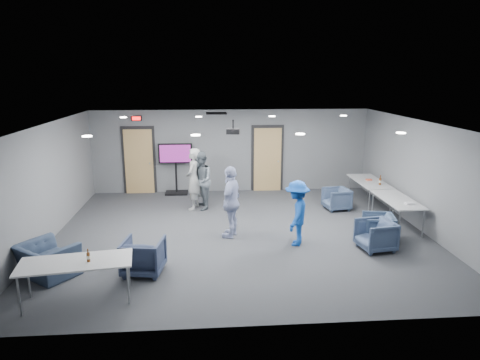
{
  "coord_description": "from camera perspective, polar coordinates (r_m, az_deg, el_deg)",
  "views": [
    {
      "loc": [
        -0.79,
        -9.86,
        3.8
      ],
      "look_at": [
        0.03,
        0.61,
        1.2
      ],
      "focal_mm": 32.0,
      "sensor_mm": 36.0,
      "label": 1
    }
  ],
  "objects": [
    {
      "name": "bottle_front",
      "position": [
        7.73,
        -19.57,
        -9.65
      ],
      "size": [
        0.06,
        0.06,
        0.23
      ],
      "color": "#5E2F10",
      "rests_on": "table_front_left"
    },
    {
      "name": "wall_back",
      "position": [
        14.1,
        -1.18,
        3.89
      ],
      "size": [
        9.0,
        0.02,
        2.7
      ],
      "primitive_type": "cube",
      "color": "slate",
      "rests_on": "floor"
    },
    {
      "name": "chair_front_b",
      "position": [
        9.13,
        -24.3,
        -9.72
      ],
      "size": [
        1.34,
        1.32,
        0.66
      ],
      "primitive_type": "imported",
      "rotation": [
        0.0,
        0.0,
        2.48
      ],
      "color": "#334158",
      "rests_on": "floor"
    },
    {
      "name": "person_b",
      "position": [
        12.28,
        -5.3,
        -0.09
      ],
      "size": [
        0.78,
        0.93,
        1.68
      ],
      "primitive_type": "imported",
      "rotation": [
        0.0,
        0.0,
        -1.38
      ],
      "color": "slate",
      "rests_on": "floor"
    },
    {
      "name": "person_a",
      "position": [
        12.3,
        -6.24,
        0.12
      ],
      "size": [
        0.57,
        0.73,
        1.77
      ],
      "primitive_type": "imported",
      "rotation": [
        0.0,
        0.0,
        -1.83
      ],
      "color": "#9FA29F",
      "rests_on": "floor"
    },
    {
      "name": "chair_front_a",
      "position": [
        8.68,
        -12.75,
        -9.86
      ],
      "size": [
        0.86,
        0.88,
        0.7
      ],
      "primitive_type": "imported",
      "rotation": [
        0.0,
        0.0,
        2.99
      ],
      "color": "#313B56",
      "rests_on": "floor"
    },
    {
      "name": "chair_right_b",
      "position": [
        10.58,
        17.94,
        -6.02
      ],
      "size": [
        0.82,
        0.81,
        0.63
      ],
      "primitive_type": "imported",
      "rotation": [
        0.0,
        0.0,
        -1.78
      ],
      "color": "#3C4D67",
      "rests_on": "floor"
    },
    {
      "name": "wall_front",
      "position": [
        6.4,
        2.98,
        -8.61
      ],
      "size": [
        9.0,
        0.02,
        2.7
      ],
      "primitive_type": "cube",
      "color": "slate",
      "rests_on": "floor"
    },
    {
      "name": "door_right",
      "position": [
        14.22,
        3.68,
        2.8
      ],
      "size": [
        1.06,
        0.17,
        2.24
      ],
      "color": "black",
      "rests_on": "wall_back"
    },
    {
      "name": "tv_stand",
      "position": [
        13.94,
        -8.56,
        1.92
      ],
      "size": [
        1.08,
        0.52,
        1.66
      ],
      "color": "black",
      "rests_on": "floor"
    },
    {
      "name": "floor",
      "position": [
        10.59,
        0.11,
        -7.11
      ],
      "size": [
        9.0,
        9.0,
        0.0
      ],
      "primitive_type": "plane",
      "color": "#313338",
      "rests_on": "ground"
    },
    {
      "name": "snack_box",
      "position": [
        13.3,
        16.81,
        0.04
      ],
      "size": [
        0.17,
        0.12,
        0.04
      ],
      "primitive_type": "cube",
      "rotation": [
        0.0,
        0.0,
        -0.04
      ],
      "color": "#BD492F",
      "rests_on": "table_right_a"
    },
    {
      "name": "chair_right_a",
      "position": [
        12.62,
        12.73,
        -2.48
      ],
      "size": [
        0.78,
        0.76,
        0.63
      ],
      "primitive_type": "imported",
      "rotation": [
        0.0,
        0.0,
        -1.42
      ],
      "color": "#3D4D69",
      "rests_on": "floor"
    },
    {
      "name": "door_left",
      "position": [
        14.25,
        -13.3,
        2.48
      ],
      "size": [
        1.06,
        0.17,
        2.24
      ],
      "color": "black",
      "rests_on": "wall_back"
    },
    {
      "name": "wrapper",
      "position": [
        11.18,
        21.67,
        -2.91
      ],
      "size": [
        0.21,
        0.14,
        0.05
      ],
      "primitive_type": "cube",
      "rotation": [
        0.0,
        0.0,
        0.0
      ],
      "color": "silver",
      "rests_on": "table_right_b"
    },
    {
      "name": "chair_right_c",
      "position": [
        10.0,
        17.64,
        -7.03
      ],
      "size": [
        0.84,
        0.83,
        0.67
      ],
      "primitive_type": "imported",
      "rotation": [
        0.0,
        0.0,
        -1.41
      ],
      "color": "#3C4C68",
      "rests_on": "floor"
    },
    {
      "name": "person_c",
      "position": [
        10.14,
        -1.18,
        -2.91
      ],
      "size": [
        0.75,
        1.1,
        1.73
      ],
      "primitive_type": "imported",
      "rotation": [
        0.0,
        0.0,
        -1.93
      ],
      "color": "#A9B4DA",
      "rests_on": "floor"
    },
    {
      "name": "hvac_diffuser",
      "position": [
        12.71,
        -3.17,
        8.86
      ],
      "size": [
        0.6,
        0.6,
        0.03
      ],
      "primitive_type": "cube",
      "color": "black",
      "rests_on": "ceiling"
    },
    {
      "name": "person_d",
      "position": [
        9.77,
        7.58,
        -4.41
      ],
      "size": [
        0.87,
        1.11,
        1.5
      ],
      "primitive_type": "imported",
      "rotation": [
        0.0,
        0.0,
        -1.95
      ],
      "color": "#1A4DAE",
      "rests_on": "floor"
    },
    {
      "name": "wall_right",
      "position": [
        11.45,
        23.17,
        0.42
      ],
      "size": [
        0.02,
        8.0,
        2.7
      ],
      "primitive_type": "cube",
      "color": "slate",
      "rests_on": "floor"
    },
    {
      "name": "wall_left",
      "position": [
        10.82,
        -24.39,
        -0.44
      ],
      "size": [
        0.02,
        8.0,
        2.7
      ],
      "primitive_type": "cube",
      "color": "slate",
      "rests_on": "floor"
    },
    {
      "name": "bottle_right",
      "position": [
        12.83,
        18.18,
        -0.16
      ],
      "size": [
        0.07,
        0.07,
        0.28
      ],
      "color": "#5E2F10",
      "rests_on": "table_right_a"
    },
    {
      "name": "exit_sign",
      "position": [
        14.03,
        -13.63,
        8.0
      ],
      "size": [
        0.32,
        0.08,
        0.16
      ],
      "color": "black",
      "rests_on": "wall_back"
    },
    {
      "name": "ceiling",
      "position": [
        9.95,
        0.11,
        7.57
      ],
      "size": [
        9.0,
        9.0,
        0.0
      ],
      "primitive_type": "plane",
      "rotation": [
        3.14,
        0.0,
        0.0
      ],
      "color": "silver",
      "rests_on": "wall_back"
    },
    {
      "name": "projector",
      "position": [
        10.89,
        -0.92,
        6.55
      ],
      "size": [
        0.36,
        0.34,
        0.36
      ],
      "rotation": [
        0.0,
        0.0,
        -0.14
      ],
      "color": "black",
      "rests_on": "ceiling"
    },
    {
      "name": "downlights",
      "position": [
        9.95,
        0.11,
        7.48
      ],
      "size": [
        6.18,
        3.78,
        0.02
      ],
      "color": "white",
      "rests_on": "ceiling"
    },
    {
      "name": "table_right_a",
      "position": [
        13.25,
        16.88,
        -0.29
      ],
      "size": [
        0.78,
        1.88,
        0.73
      ],
      "rotation": [
        0.0,
        0.0,
        1.57
      ],
      "color": "silver",
      "rests_on": "floor"
    },
    {
      "name": "table_right_b",
      "position": [
        11.56,
        20.23,
        -2.6
      ],
      "size": [
        0.75,
        1.81,
        0.73
      ],
      "rotation": [
        0.0,
        0.0,
        1.57
      ],
      "color": "silver",
      "rests_on": "floor"
    },
    {
      "name": "table_front_left",
      "position": [
        7.86,
        -21.06,
        -10.4
      ],
      "size": [
        1.94,
        1.04,
        0.73
      ],
      "rotation": [
        0.0,
        0.0,
        0.15
      ],
      "color": "silver",
      "rests_on": "floor"
    }
  ]
}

